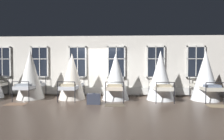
# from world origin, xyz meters

# --- Properties ---
(ground) EXTENTS (27.55, 27.55, 0.00)m
(ground) POSITION_xyz_m (0.00, 0.00, 0.00)
(ground) COLOR #4C3D33
(back_wall_with_windows) EXTENTS (14.78, 0.10, 3.14)m
(back_wall_with_windows) POSITION_xyz_m (0.00, 1.35, 1.57)
(back_wall_with_windows) COLOR silver
(back_wall_with_windows) RESTS_ON ground
(window_bank) EXTENTS (11.19, 0.10, 2.53)m
(window_bank) POSITION_xyz_m (-0.00, 1.23, 0.93)
(window_bank) COLOR black
(window_bank) RESTS_ON ground
(cot_second) EXTENTS (1.28, 1.88, 2.35)m
(cot_second) POSITION_xyz_m (-3.09, 0.20, 1.14)
(cot_second) COLOR black
(cot_second) RESTS_ON ground
(cot_third) EXTENTS (1.28, 1.88, 2.17)m
(cot_third) POSITION_xyz_m (-1.06, 0.21, 1.05)
(cot_third) COLOR black
(cot_third) RESTS_ON ground
(cot_fourth) EXTENTS (1.28, 1.89, 2.17)m
(cot_fourth) POSITION_xyz_m (1.03, 0.19, 1.05)
(cot_fourth) COLOR black
(cot_fourth) RESTS_ON ground
(cot_fifth) EXTENTS (1.28, 1.88, 2.28)m
(cot_fifth) POSITION_xyz_m (3.11, 0.18, 1.10)
(cot_fifth) COLOR black
(cot_fifth) RESTS_ON ground
(cot_sixth) EXTENTS (1.28, 1.88, 2.29)m
(cot_sixth) POSITION_xyz_m (5.16, 0.18, 1.11)
(cot_sixth) COLOR black
(cot_sixth) RESTS_ON ground
(rug_second) EXTENTS (0.82, 0.60, 0.01)m
(rug_second) POSITION_xyz_m (-3.07, -1.11, 0.01)
(rug_second) COLOR brown
(rug_second) RESTS_ON ground
(rug_fourth) EXTENTS (0.80, 0.56, 0.01)m
(rug_fourth) POSITION_xyz_m (1.02, -1.11, 0.01)
(rug_fourth) COLOR brown
(rug_fourth) RESTS_ON ground
(rug_sixth) EXTENTS (0.81, 0.58, 0.01)m
(rug_sixth) POSITION_xyz_m (5.12, -1.11, 0.01)
(rug_sixth) COLOR #8E7A5B
(rug_sixth) RESTS_ON ground
(suitcase_dark) EXTENTS (0.57, 0.23, 0.47)m
(suitcase_dark) POSITION_xyz_m (0.15, -0.99, 0.22)
(suitcase_dark) COLOR #2D3342
(suitcase_dark) RESTS_ON ground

